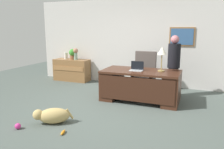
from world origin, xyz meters
TOP-DOWN VIEW (x-y plane):
  - ground_plane at (0.00, 0.00)m, footprint 12.00×12.00m
  - back_wall at (0.01, 2.60)m, footprint 7.00×0.16m
  - desk at (0.54, 0.92)m, footprint 1.89×0.98m
  - credenza at (-2.24, 2.25)m, footprint 1.24×0.50m
  - armchair at (0.42, 1.81)m, footprint 0.60×0.59m
  - person_standing at (1.25, 1.61)m, footprint 0.32×0.32m
  - dog_lying at (-0.66, -1.07)m, footprint 0.68×0.56m
  - laptop at (0.44, 0.90)m, footprint 0.32×0.22m
  - desk_lamp at (1.03, 1.02)m, footprint 0.22×0.22m
  - vase_with_flowers at (-2.08, 2.25)m, footprint 0.17×0.17m
  - vase_empty at (-2.46, 2.25)m, footprint 0.13×0.13m
  - potted_plant at (-2.20, 2.25)m, footprint 0.24×0.24m
  - dog_toy_ball at (-1.09, -1.51)m, footprint 0.11×0.11m
  - dog_toy_bone at (-0.22, -1.37)m, footprint 0.09×0.19m

SIDE VIEW (x-z plane):
  - ground_plane at x=0.00m, z-range 0.00..0.00m
  - dog_toy_bone at x=-0.22m, z-range 0.00..0.05m
  - dog_toy_ball at x=-1.09m, z-range 0.00..0.11m
  - dog_lying at x=-0.66m, z-range 0.01..0.31m
  - credenza at x=-2.24m, z-range 0.00..0.74m
  - desk at x=0.54m, z-range 0.04..0.80m
  - armchair at x=0.42m, z-range -0.07..1.07m
  - laptop at x=0.44m, z-range 0.71..0.94m
  - person_standing at x=1.25m, z-range 0.02..1.64m
  - vase_empty at x=-2.46m, z-range 0.74..0.97m
  - potted_plant at x=-2.20m, z-range 0.76..1.12m
  - vase_with_flowers at x=-2.08m, z-range 0.77..1.15m
  - desk_lamp at x=1.03m, z-range 0.93..1.52m
  - back_wall at x=0.01m, z-range 0.00..2.70m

